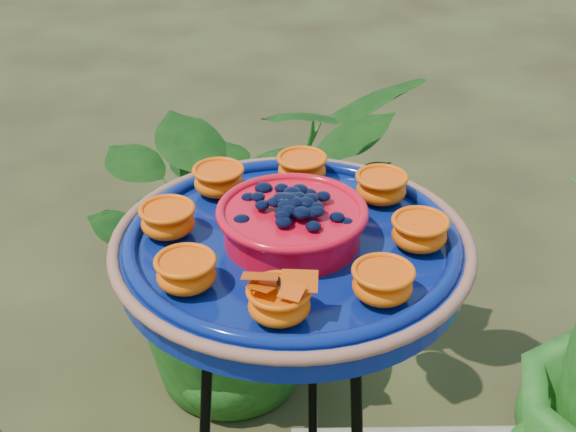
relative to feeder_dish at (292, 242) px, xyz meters
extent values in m
torus|color=black|center=(0.00, 0.00, -0.06)|extent=(0.30, 0.30, 0.02)
cylinder|color=navy|center=(0.00, 0.00, -0.02)|extent=(0.52, 0.52, 0.04)
torus|color=#986144|center=(0.00, 0.00, 0.00)|extent=(0.52, 0.52, 0.02)
torus|color=navy|center=(0.00, 0.00, 0.00)|extent=(0.48, 0.48, 0.02)
cylinder|color=red|center=(0.00, 0.00, 0.03)|extent=(0.20, 0.20, 0.05)
torus|color=red|center=(0.00, 0.00, 0.05)|extent=(0.21, 0.21, 0.01)
ellipsoid|color=black|center=(0.00, 0.00, 0.06)|extent=(0.17, 0.17, 0.04)
ellipsoid|color=#FF3E02|center=(0.18, 0.02, 0.02)|extent=(0.08, 0.08, 0.04)
cylinder|color=#E35D04|center=(0.18, 0.02, 0.04)|extent=(0.07, 0.07, 0.01)
ellipsoid|color=#FF3E02|center=(0.11, 0.14, 0.02)|extent=(0.08, 0.08, 0.04)
cylinder|color=#E35D04|center=(0.11, 0.14, 0.04)|extent=(0.07, 0.07, 0.01)
ellipsoid|color=#FF3E02|center=(-0.02, 0.18, 0.02)|extent=(0.08, 0.08, 0.04)
cylinder|color=#E35D04|center=(-0.02, 0.18, 0.04)|extent=(0.07, 0.07, 0.01)
ellipsoid|color=#FF3E02|center=(-0.14, 0.11, 0.02)|extent=(0.08, 0.08, 0.04)
cylinder|color=#E35D04|center=(-0.14, 0.11, 0.04)|extent=(0.07, 0.07, 0.01)
ellipsoid|color=#FF3E02|center=(-0.18, -0.02, 0.02)|extent=(0.08, 0.08, 0.04)
cylinder|color=#E35D04|center=(-0.18, -0.02, 0.04)|extent=(0.07, 0.07, 0.01)
ellipsoid|color=#FF3E02|center=(-0.11, -0.14, 0.02)|extent=(0.08, 0.08, 0.04)
cylinder|color=#E35D04|center=(-0.11, -0.14, 0.04)|extent=(0.07, 0.07, 0.01)
ellipsoid|color=#FF3E02|center=(0.02, -0.18, 0.02)|extent=(0.08, 0.08, 0.04)
cylinder|color=#E35D04|center=(0.02, -0.18, 0.04)|extent=(0.07, 0.07, 0.01)
ellipsoid|color=#FF3E02|center=(0.14, -0.11, 0.02)|extent=(0.08, 0.08, 0.04)
cylinder|color=#E35D04|center=(0.14, -0.11, 0.04)|extent=(0.07, 0.07, 0.01)
cylinder|color=black|center=(0.02, -0.18, 0.05)|extent=(0.01, 0.03, 0.00)
cube|color=#E74304|center=(0.00, -0.17, 0.06)|extent=(0.05, 0.04, 0.01)
cube|color=#E74304|center=(0.05, -0.17, 0.06)|extent=(0.05, 0.04, 0.01)
imported|color=#164712|center=(-0.34, 0.85, -0.54)|extent=(1.15, 1.15, 0.97)
camera|label=1|loc=(0.20, -0.94, 0.62)|focal=50.00mm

